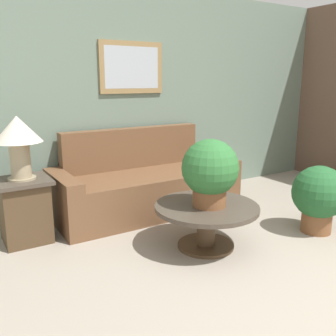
# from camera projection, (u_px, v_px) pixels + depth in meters

# --- Properties ---
(wall_back) EXTENTS (7.45, 0.09, 2.60)m
(wall_back) POSITION_uv_depth(u_px,v_px,m) (156.00, 97.00, 4.76)
(wall_back) COLOR slate
(wall_back) RESTS_ON ground_plane
(couch_main) EXTENTS (2.12, 0.87, 0.95)m
(couch_main) POSITION_uv_depth(u_px,v_px,m) (145.00, 186.00, 4.38)
(couch_main) COLOR brown
(couch_main) RESTS_ON ground_plane
(coffee_table) EXTENTS (0.95, 0.95, 0.41)m
(coffee_table) POSITION_uv_depth(u_px,v_px,m) (206.00, 216.00, 3.42)
(coffee_table) COLOR #4C3823
(coffee_table) RESTS_ON ground_plane
(side_table) EXTENTS (0.49, 0.49, 0.61)m
(side_table) POSITION_uv_depth(u_px,v_px,m) (25.00, 210.00, 3.55)
(side_table) COLOR #4C3823
(side_table) RESTS_ON ground_plane
(table_lamp) EXTENTS (0.43, 0.43, 0.59)m
(table_lamp) POSITION_uv_depth(u_px,v_px,m) (18.00, 136.00, 3.39)
(table_lamp) COLOR tan
(table_lamp) RESTS_ON side_table
(potted_plant_on_table) EXTENTS (0.51, 0.51, 0.61)m
(potted_plant_on_table) POSITION_uv_depth(u_px,v_px,m) (210.00, 171.00, 3.30)
(potted_plant_on_table) COLOR brown
(potted_plant_on_table) RESTS_ON coffee_table
(potted_plant_floor) EXTENTS (0.54, 0.54, 0.69)m
(potted_plant_floor) POSITION_uv_depth(u_px,v_px,m) (319.00, 196.00, 3.75)
(potted_plant_floor) COLOR brown
(potted_plant_floor) RESTS_ON ground_plane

